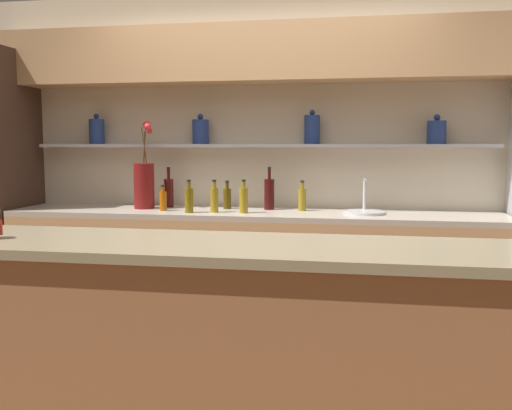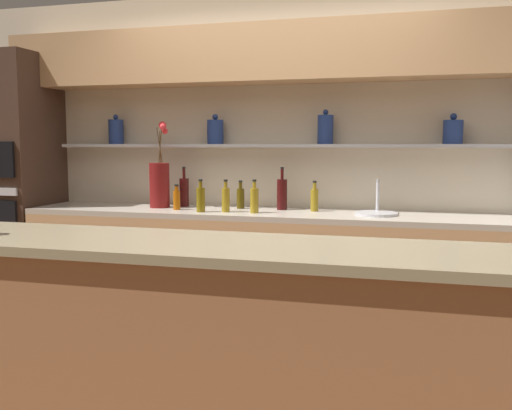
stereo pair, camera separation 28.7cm
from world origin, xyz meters
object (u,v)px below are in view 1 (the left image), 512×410
object	(u,v)px
sink_fixture	(364,210)
bottle_wine_5	(169,192)
flower_vase	(144,183)
bottle_oil_1	(189,200)
bottle_oil_3	(227,198)
bottle_wine_4	(269,194)
bottle_oil_7	(244,200)
bottle_sauce_0	(163,200)
bottle_oil_6	(214,199)
bottle_oil_2	(302,199)

from	to	relation	value
sink_fixture	bottle_wine_5	size ratio (longest dim) A/B	0.94
flower_vase	bottle_oil_1	world-z (taller)	flower_vase
bottle_oil_3	bottle_wine_5	distance (m)	0.48
bottle_wine_4	bottle_oil_7	bearing A→B (deg)	-119.98
bottle_oil_7	bottle_oil_3	bearing A→B (deg)	125.76
bottle_sauce_0	bottle_oil_3	bearing A→B (deg)	24.65
bottle_oil_6	bottle_oil_7	xyz separation A→B (m)	(0.22, -0.00, 0.00)
flower_vase	bottle_oil_1	bearing A→B (deg)	-25.97
bottle_oil_2	bottle_oil_7	xyz separation A→B (m)	(-0.40, -0.22, 0.01)
bottle_oil_6	bottle_oil_7	world-z (taller)	bottle_oil_7
bottle_sauce_0	bottle_wine_4	bearing A→B (deg)	15.24
bottle_wine_5	bottle_oil_6	bearing A→B (deg)	-32.10
bottle_sauce_0	bottle_oil_2	xyz separation A→B (m)	(1.03, 0.18, 0.01)
bottle_oil_3	bottle_sauce_0	bearing A→B (deg)	-155.35
sink_fixture	bottle_oil_3	world-z (taller)	sink_fixture
bottle_sauce_0	bottle_oil_6	xyz separation A→B (m)	(0.41, -0.04, 0.02)
bottle_oil_3	bottle_oil_6	xyz separation A→B (m)	(-0.04, -0.25, 0.01)
sink_fixture	bottle_oil_2	bearing A→B (deg)	166.88
bottle_sauce_0	bottle_wine_5	bearing A→B (deg)	98.41
sink_fixture	bottle_oil_3	size ratio (longest dim) A/B	1.37
bottle_wine_4	bottle_oil_6	bearing A→B (deg)	-145.34
flower_vase	bottle_wine_4	world-z (taller)	flower_vase
bottle_sauce_0	bottle_oil_1	bearing A→B (deg)	-21.65
sink_fixture	bottle_wine_4	bearing A→B (deg)	168.87
bottle_oil_2	bottle_oil_3	xyz separation A→B (m)	(-0.59, 0.03, -0.00)
bottle_oil_2	bottle_oil_7	world-z (taller)	bottle_oil_7
sink_fixture	bottle_oil_3	xyz separation A→B (m)	(-1.05, 0.13, 0.06)
bottle_sauce_0	bottle_wine_5	xyz separation A→B (m)	(-0.03, 0.24, 0.04)
bottle_sauce_0	bottle_wine_4	xyz separation A→B (m)	(0.78, 0.21, 0.04)
bottle_oil_3	bottle_oil_6	world-z (taller)	bottle_oil_6
bottle_oil_1	bottle_wine_4	xyz separation A→B (m)	(0.55, 0.30, 0.03)
flower_vase	bottle_sauce_0	world-z (taller)	flower_vase
flower_vase	sink_fixture	bearing A→B (deg)	-1.48
bottle_sauce_0	bottle_wine_4	size ratio (longest dim) A/B	0.59
bottle_wine_4	bottle_oil_3	bearing A→B (deg)	-178.90
bottle_sauce_0	bottle_oil_2	world-z (taller)	bottle_oil_2
bottle_oil_2	bottle_oil_3	size ratio (longest dim) A/B	1.04
flower_vase	bottle_oil_6	size ratio (longest dim) A/B	2.82
bottle_oil_3	bottle_wine_4	size ratio (longest dim) A/B	0.67
flower_vase	bottle_oil_7	xyz separation A→B (m)	(0.82, -0.16, -0.10)
bottle_oil_2	bottle_oil_1	bearing A→B (deg)	-161.43
bottle_oil_2	bottle_oil_6	xyz separation A→B (m)	(-0.62, -0.22, 0.01)
bottle_oil_6	bottle_oil_7	bearing A→B (deg)	-0.71
flower_vase	sink_fixture	distance (m)	1.70
bottle_oil_1	bottle_oil_7	world-z (taller)	bottle_oil_7
bottle_oil_2	bottle_oil_3	bearing A→B (deg)	177.34
bottle_sauce_0	bottle_oil_2	distance (m)	1.05
bottle_sauce_0	bottle_oil_2	size ratio (longest dim) A/B	0.85
flower_vase	bottle_wine_5	world-z (taller)	flower_vase
bottle_oil_3	bottle_wine_5	world-z (taller)	bottle_wine_5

